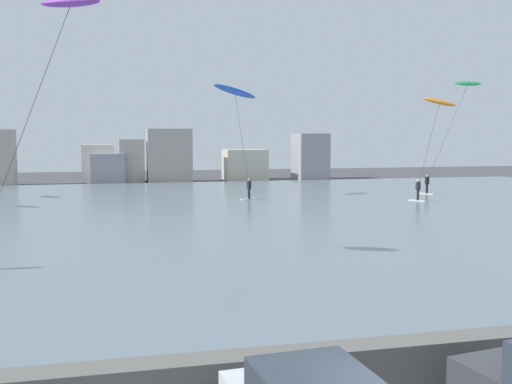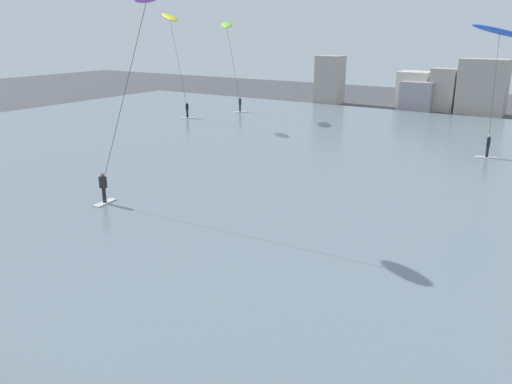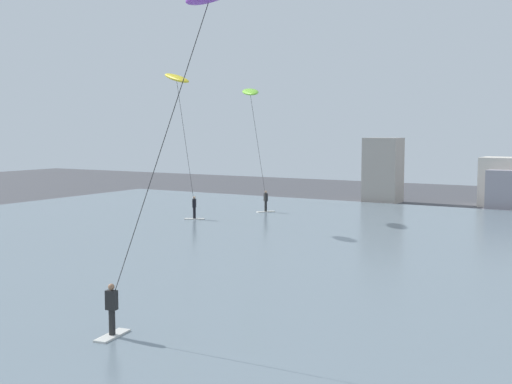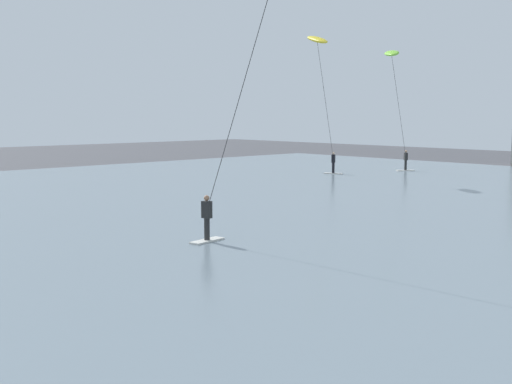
{
  "view_description": "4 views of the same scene",
  "coord_description": "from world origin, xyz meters",
  "views": [
    {
      "loc": [
        -4.02,
        -6.77,
        5.08
      ],
      "look_at": [
        0.41,
        11.75,
        3.26
      ],
      "focal_mm": 41.75,
      "sensor_mm": 36.0,
      "label": 1
    },
    {
      "loc": [
        11.65,
        -0.65,
        8.83
      ],
      "look_at": [
        0.05,
        17.46,
        2.02
      ],
      "focal_mm": 36.4,
      "sensor_mm": 36.0,
      "label": 2
    },
    {
      "loc": [
        5.22,
        1.7,
        6.43
      ],
      "look_at": [
        -1.8,
        13.48,
        5.15
      ],
      "focal_mm": 47.12,
      "sensor_mm": 36.0,
      "label": 3
    },
    {
      "loc": [
        8.64,
        2.74,
        4.58
      ],
      "look_at": [
        -1.23,
        11.95,
        2.94
      ],
      "focal_mm": 44.96,
      "sensor_mm": 36.0,
      "label": 4
    }
  ],
  "objects": [
    {
      "name": "kitesurfer_yellow",
      "position": [
        -22.09,
        37.52,
        8.9
      ],
      "size": [
        3.26,
        4.21,
        10.22
      ],
      "color": "silver",
      "rests_on": "water_bay"
    },
    {
      "name": "kitesurfer_lime",
      "position": [
        -20.38,
        44.06,
        8.4
      ],
      "size": [
        2.98,
        4.41,
        9.54
      ],
      "color": "silver",
      "rests_on": "water_bay"
    }
  ]
}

